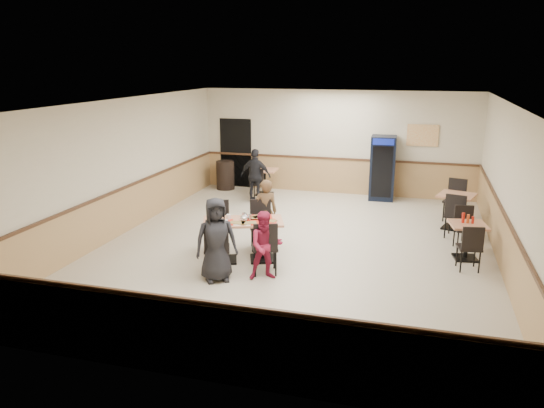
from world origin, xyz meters
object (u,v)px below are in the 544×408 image
(back_table, at_px, (265,178))
(main_table, at_px, (243,234))
(lone_diner, at_px, (256,176))
(diner_woman_left, at_px, (216,240))
(pepsi_cooler, at_px, (383,168))
(trash_bin, at_px, (225,175))
(diner_man_opposite, at_px, (265,212))
(diner_woman_right, at_px, (266,246))
(side_table_far, at_px, (456,206))
(side_table_near, at_px, (467,236))

(back_table, bearing_deg, main_table, -77.75)
(back_table, bearing_deg, lone_diner, -90.00)
(diner_woman_left, bearing_deg, main_table, 50.64)
(pepsi_cooler, distance_m, trash_bin, 4.70)
(diner_man_opposite, height_order, trash_bin, diner_man_opposite)
(diner_woman_right, xyz_separation_m, side_table_far, (3.38, 4.03, -0.08))
(main_table, height_order, trash_bin, trash_bin)
(main_table, bearing_deg, lone_diner, 84.37)
(lone_diner, height_order, back_table, lone_diner)
(trash_bin, bearing_deg, diner_woman_left, -70.46)
(lone_diner, height_order, trash_bin, lone_diner)
(diner_woman_right, distance_m, pepsi_cooler, 6.53)
(diner_man_opposite, relative_size, side_table_far, 1.48)
(diner_woman_left, distance_m, side_table_near, 4.91)
(diner_man_opposite, height_order, side_table_far, diner_man_opposite)
(diner_woman_left, distance_m, diner_man_opposite, 2.10)
(back_table, bearing_deg, side_table_far, -20.41)
(lone_diner, relative_size, side_table_near, 1.88)
(diner_man_opposite, distance_m, lone_diner, 3.57)
(side_table_near, xyz_separation_m, side_table_far, (-0.13, 2.01, 0.07))
(diner_man_opposite, bearing_deg, back_table, -101.50)
(side_table_near, bearing_deg, diner_woman_left, -151.84)
(diner_man_opposite, xyz_separation_m, trash_bin, (-2.63, 4.53, -0.27))
(main_table, distance_m, lone_diner, 4.52)
(diner_woman_right, distance_m, side_table_near, 4.05)
(main_table, bearing_deg, trash_bin, 93.88)
(side_table_far, distance_m, back_table, 5.54)
(diner_woman_left, xyz_separation_m, trash_bin, (-2.35, 6.61, -0.32))
(main_table, bearing_deg, back_table, 82.07)
(diner_woman_left, xyz_separation_m, back_table, (-0.99, 6.26, -0.26))
(diner_woman_left, bearing_deg, trash_bin, 77.90)
(diner_woman_right, xyz_separation_m, back_table, (-1.81, 5.96, -0.12))
(side_table_near, bearing_deg, main_table, -163.03)
(side_table_far, height_order, trash_bin, trash_bin)
(main_table, height_order, diner_man_opposite, diner_man_opposite)
(main_table, relative_size, side_table_far, 1.78)
(side_table_near, distance_m, trash_bin, 7.93)
(diner_woman_left, height_order, back_table, diner_woman_left)
(side_table_near, height_order, back_table, back_table)
(main_table, relative_size, diner_man_opposite, 1.20)
(side_table_far, bearing_deg, main_table, -141.00)
(lone_diner, relative_size, trash_bin, 1.71)
(diner_woman_left, relative_size, pepsi_cooler, 0.84)
(side_table_far, bearing_deg, pepsi_cooler, 128.75)
(diner_man_opposite, bearing_deg, pepsi_cooler, -142.62)
(main_table, relative_size, trash_bin, 1.97)
(diner_woman_right, height_order, side_table_far, diner_woman_right)
(main_table, height_order, side_table_far, side_table_far)
(side_table_near, xyz_separation_m, pepsi_cooler, (-1.99, 4.34, 0.42))
(side_table_far, bearing_deg, diner_woman_right, -130.04)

